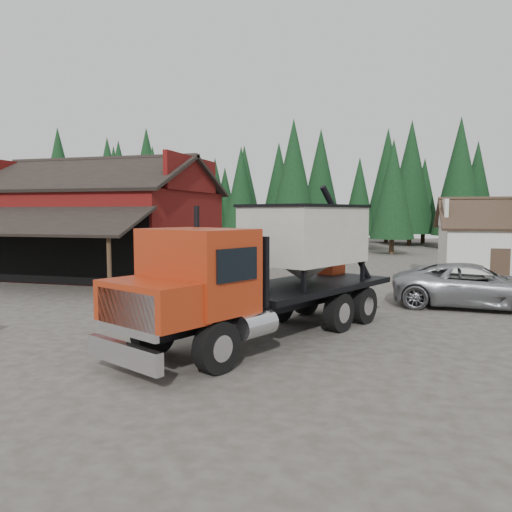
# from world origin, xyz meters

# --- Properties ---
(ground) EXTENTS (120.00, 120.00, 0.00)m
(ground) POSITION_xyz_m (0.00, 0.00, 0.00)
(ground) COLOR #3F3931
(ground) RESTS_ON ground
(red_barn) EXTENTS (12.80, 13.63, 7.18)m
(red_barn) POSITION_xyz_m (-11.00, 9.90, 2.69)
(red_barn) COLOR maroon
(red_barn) RESTS_ON ground
(conifer_backdrop) EXTENTS (76.00, 16.00, 16.00)m
(conifer_backdrop) POSITION_xyz_m (0.00, 42.00, 0.00)
(conifer_backdrop) COLOR black
(conifer_backdrop) RESTS_ON ground
(near_pine_a) EXTENTS (4.40, 4.40, 11.40)m
(near_pine_a) POSITION_xyz_m (-22.00, 28.00, 6.39)
(near_pine_a) COLOR #382619
(near_pine_a) RESTS_ON ground
(near_pine_b) EXTENTS (3.96, 3.96, 10.40)m
(near_pine_b) POSITION_xyz_m (6.00, 30.00, 5.89)
(near_pine_b) COLOR #382619
(near_pine_b) RESTS_ON ground
(near_pine_d) EXTENTS (5.28, 5.28, 13.40)m
(near_pine_d) POSITION_xyz_m (-4.00, 34.00, 7.39)
(near_pine_d) COLOR #382619
(near_pine_d) RESTS_ON ground
(feed_truck) EXTENTS (6.83, 10.55, 4.67)m
(feed_truck) POSITION_xyz_m (2.93, -2.68, 2.19)
(feed_truck) COLOR black
(feed_truck) RESTS_ON ground
(silver_car) EXTENTS (6.46, 3.28, 1.75)m
(silver_car) POSITION_xyz_m (9.57, 4.19, 0.88)
(silver_car) COLOR #999BA0
(silver_car) RESTS_ON ground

